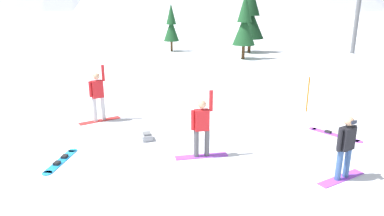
{
  "coord_description": "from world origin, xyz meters",
  "views": [
    {
      "loc": [
        -2.72,
        -6.24,
        4.43
      ],
      "look_at": [
        -0.42,
        4.61,
        1.0
      ],
      "focal_mm": 33.16,
      "sensor_mm": 36.0,
      "label": 1
    }
  ],
  "objects_px": {
    "snowboarder_background": "(98,95)",
    "backpack_grey": "(147,136)",
    "loose_snowboard_near_right": "(335,135)",
    "trail_marker_pole": "(308,94)",
    "snowboarder_foreground": "(345,147)",
    "pine_tree_young": "(244,24)",
    "pine_tree_short": "(251,17)",
    "pine_tree_twin": "(171,26)",
    "loose_snowboard_near_left": "(61,161)",
    "snowboarder_midground": "(202,127)"
  },
  "relations": [
    {
      "from": "trail_marker_pole",
      "to": "snowboarder_foreground",
      "type": "bearing_deg",
      "value": -110.58
    },
    {
      "from": "snowboarder_background",
      "to": "snowboarder_foreground",
      "type": "bearing_deg",
      "value": -43.63
    },
    {
      "from": "snowboarder_background",
      "to": "backpack_grey",
      "type": "xyz_separation_m",
      "value": [
        1.57,
        -2.28,
        -0.88
      ]
    },
    {
      "from": "snowboarder_midground",
      "to": "pine_tree_young",
      "type": "xyz_separation_m",
      "value": [
        7.21,
        16.46,
        1.7
      ]
    },
    {
      "from": "loose_snowboard_near_right",
      "to": "backpack_grey",
      "type": "bearing_deg",
      "value": 171.85
    },
    {
      "from": "pine_tree_young",
      "to": "snowboarder_background",
      "type": "bearing_deg",
      "value": -129.17
    },
    {
      "from": "trail_marker_pole",
      "to": "pine_tree_short",
      "type": "bearing_deg",
      "value": 77.28
    },
    {
      "from": "snowboarder_foreground",
      "to": "pine_tree_young",
      "type": "distance_m",
      "value": 19.02
    },
    {
      "from": "pine_tree_short",
      "to": "pine_tree_twin",
      "type": "relative_size",
      "value": 1.33
    },
    {
      "from": "snowboarder_midground",
      "to": "snowboarder_background",
      "type": "xyz_separation_m",
      "value": [
        -3.03,
        3.89,
        0.07
      ]
    },
    {
      "from": "loose_snowboard_near_left",
      "to": "trail_marker_pole",
      "type": "height_order",
      "value": "trail_marker_pole"
    },
    {
      "from": "snowboarder_foreground",
      "to": "pine_tree_short",
      "type": "relative_size",
      "value": 0.31
    },
    {
      "from": "trail_marker_pole",
      "to": "pine_tree_young",
      "type": "bearing_deg",
      "value": 81.41
    },
    {
      "from": "backpack_grey",
      "to": "pine_tree_young",
      "type": "bearing_deg",
      "value": 59.71
    },
    {
      "from": "snowboarder_foreground",
      "to": "snowboarder_midground",
      "type": "distance_m",
      "value": 3.8
    },
    {
      "from": "snowboarder_midground",
      "to": "backpack_grey",
      "type": "xyz_separation_m",
      "value": [
        -1.46,
        1.61,
        -0.8
      ]
    },
    {
      "from": "snowboarder_midground",
      "to": "loose_snowboard_near_left",
      "type": "height_order",
      "value": "snowboarder_midground"
    },
    {
      "from": "snowboarder_background",
      "to": "pine_tree_young",
      "type": "xyz_separation_m",
      "value": [
        10.24,
        12.57,
        1.63
      ]
    },
    {
      "from": "pine_tree_short",
      "to": "pine_tree_young",
      "type": "xyz_separation_m",
      "value": [
        -1.7,
        -3.2,
        -0.31
      ]
    },
    {
      "from": "snowboarder_background",
      "to": "loose_snowboard_near_right",
      "type": "relative_size",
      "value": 1.22
    },
    {
      "from": "snowboarder_background",
      "to": "loose_snowboard_near_right",
      "type": "xyz_separation_m",
      "value": [
        7.85,
        -3.18,
        -0.99
      ]
    },
    {
      "from": "loose_snowboard_near_right",
      "to": "trail_marker_pole",
      "type": "bearing_deg",
      "value": 81.19
    },
    {
      "from": "backpack_grey",
      "to": "pine_tree_young",
      "type": "distance_m",
      "value": 17.37
    },
    {
      "from": "loose_snowboard_near_left",
      "to": "backpack_grey",
      "type": "bearing_deg",
      "value": 23.63
    },
    {
      "from": "pine_tree_young",
      "to": "pine_tree_twin",
      "type": "distance_m",
      "value": 7.08
    },
    {
      "from": "loose_snowboard_near_right",
      "to": "snowboarder_foreground",
      "type": "bearing_deg",
      "value": -120.34
    },
    {
      "from": "snowboarder_foreground",
      "to": "pine_tree_short",
      "type": "xyz_separation_m",
      "value": [
        5.71,
        21.7,
        2.06
      ]
    },
    {
      "from": "trail_marker_pole",
      "to": "loose_snowboard_near_left",
      "type": "bearing_deg",
      "value": -162.91
    },
    {
      "from": "snowboarder_background",
      "to": "backpack_grey",
      "type": "height_order",
      "value": "snowboarder_background"
    },
    {
      "from": "backpack_grey",
      "to": "pine_tree_young",
      "type": "height_order",
      "value": "pine_tree_young"
    },
    {
      "from": "snowboarder_foreground",
      "to": "pine_tree_young",
      "type": "height_order",
      "value": "pine_tree_young"
    },
    {
      "from": "backpack_grey",
      "to": "pine_tree_young",
      "type": "relative_size",
      "value": 0.11
    },
    {
      "from": "pine_tree_young",
      "to": "pine_tree_short",
      "type": "bearing_deg",
      "value": 62.0
    },
    {
      "from": "snowboarder_background",
      "to": "trail_marker_pole",
      "type": "xyz_separation_m",
      "value": [
        8.26,
        -0.55,
        -0.29
      ]
    },
    {
      "from": "snowboarder_foreground",
      "to": "trail_marker_pole",
      "type": "bearing_deg",
      "value": 69.42
    },
    {
      "from": "snowboarder_foreground",
      "to": "pine_tree_short",
      "type": "bearing_deg",
      "value": 75.27
    },
    {
      "from": "trail_marker_pole",
      "to": "pine_tree_short",
      "type": "relative_size",
      "value": 0.27
    },
    {
      "from": "snowboarder_background",
      "to": "snowboarder_midground",
      "type": "bearing_deg",
      "value": -52.08
    },
    {
      "from": "trail_marker_pole",
      "to": "pine_tree_twin",
      "type": "relative_size",
      "value": 0.35
    },
    {
      "from": "trail_marker_pole",
      "to": "loose_snowboard_near_right",
      "type": "bearing_deg",
      "value": -98.81
    },
    {
      "from": "trail_marker_pole",
      "to": "backpack_grey",
      "type": "bearing_deg",
      "value": -165.52
    },
    {
      "from": "pine_tree_twin",
      "to": "trail_marker_pole",
      "type": "bearing_deg",
      "value": -81.56
    },
    {
      "from": "snowboarder_midground",
      "to": "pine_tree_young",
      "type": "bearing_deg",
      "value": 66.35
    },
    {
      "from": "snowboarder_foreground",
      "to": "snowboarder_background",
      "type": "relative_size",
      "value": 0.8
    },
    {
      "from": "snowboarder_foreground",
      "to": "trail_marker_pole",
      "type": "height_order",
      "value": "snowboarder_foreground"
    },
    {
      "from": "snowboarder_foreground",
      "to": "loose_snowboard_near_left",
      "type": "bearing_deg",
      "value": 160.43
    },
    {
      "from": "pine_tree_short",
      "to": "pine_tree_twin",
      "type": "height_order",
      "value": "pine_tree_short"
    },
    {
      "from": "loose_snowboard_near_right",
      "to": "pine_tree_short",
      "type": "distance_m",
      "value": 19.6
    },
    {
      "from": "loose_snowboard_near_right",
      "to": "pine_tree_young",
      "type": "relative_size",
      "value": 0.36
    },
    {
      "from": "snowboarder_foreground",
      "to": "loose_snowboard_near_right",
      "type": "xyz_separation_m",
      "value": [
        1.62,
        2.76,
        -0.87
      ]
    }
  ]
}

